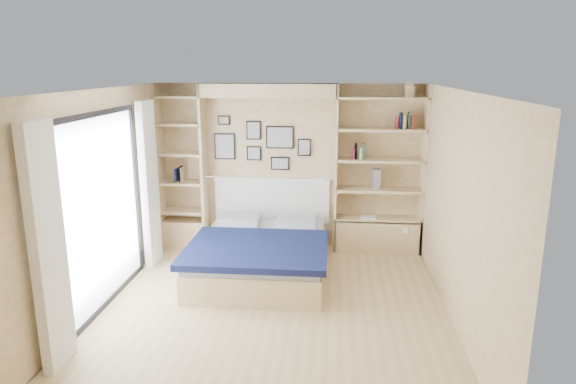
{
  "coord_description": "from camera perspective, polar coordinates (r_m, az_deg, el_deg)",
  "views": [
    {
      "loc": [
        0.66,
        -5.44,
        2.74
      ],
      "look_at": [
        0.09,
        0.9,
        1.18
      ],
      "focal_mm": 32.0,
      "sensor_mm": 36.0,
      "label": 1
    }
  ],
  "objects": [
    {
      "name": "deck_chair",
      "position": [
        7.33,
        -28.82,
        -6.65
      ],
      "size": [
        0.57,
        0.87,
        0.83
      ],
      "rotation": [
        0.0,
        0.0,
        -0.09
      ],
      "color": "tan",
      "rests_on": "ground"
    },
    {
      "name": "reading_lamps",
      "position": [
        7.68,
        -2.18,
        1.45
      ],
      "size": [
        1.92,
        0.12,
        0.15
      ],
      "color": "silver",
      "rests_on": "ground"
    },
    {
      "name": "shelf_decor",
      "position": [
        7.6,
        8.19,
        5.67
      ],
      "size": [
        3.56,
        0.23,
        2.03
      ],
      "color": "#A11547",
      "rests_on": "ground"
    },
    {
      "name": "ground",
      "position": [
        6.13,
        -1.65,
        -12.78
      ],
      "size": [
        4.5,
        4.5,
        0.0
      ],
      "primitive_type": "plane",
      "color": "tan",
      "rests_on": "ground"
    },
    {
      "name": "room_shell",
      "position": [
        7.24,
        -3.33,
        0.47
      ],
      "size": [
        4.5,
        4.5,
        4.5
      ],
      "color": "#DBBD8A",
      "rests_on": "ground"
    },
    {
      "name": "bed",
      "position": [
        6.97,
        -2.99,
        -6.9
      ],
      "size": [
        1.78,
        2.34,
        1.07
      ],
      "color": "#D8BF8B",
      "rests_on": "ground"
    },
    {
      "name": "photo_gallery",
      "position": [
        7.83,
        -3.11,
        5.42
      ],
      "size": [
        1.48,
        0.02,
        0.82
      ],
      "color": "black",
      "rests_on": "ground"
    }
  ]
}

